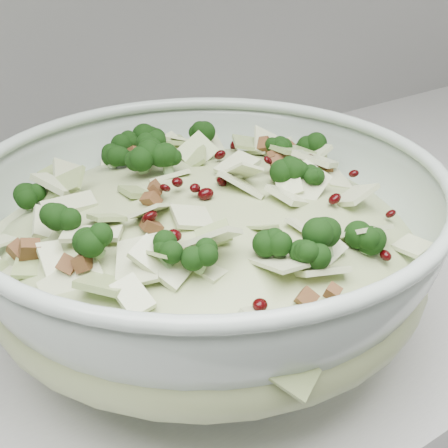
% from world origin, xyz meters
% --- Properties ---
extents(mixing_bowl, '(0.44, 0.44, 0.16)m').
position_xyz_m(mixing_bowl, '(0.35, 1.60, 0.98)').
color(mixing_bowl, '#AFC1B4').
rests_on(mixing_bowl, counter).
extents(salad, '(0.46, 0.46, 0.16)m').
position_xyz_m(salad, '(0.35, 1.60, 1.01)').
color(salad, '#AFB97E').
rests_on(salad, mixing_bowl).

